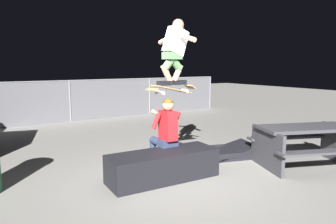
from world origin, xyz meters
name	(u,v)px	position (x,y,z in m)	size (l,w,h in m)	color
ground_plane	(182,180)	(0.00, 0.00, 0.00)	(40.00, 40.00, 0.00)	gray
ledge_box_main	(163,166)	(-0.25, 0.18, 0.23)	(1.82, 0.63, 0.47)	black
person_sitting_on_ledge	(165,131)	(0.02, 0.54, 0.72)	(0.59, 0.76, 1.30)	#2D3856
skateboard	(172,89)	(0.14, 0.51, 1.44)	(1.04, 0.36, 0.18)	#AD8451
skater_airborne	(175,49)	(0.20, 0.51, 2.13)	(0.63, 0.89, 1.12)	black
kicker_ramp	(224,154)	(1.49, 0.59, 0.06)	(1.41, 1.07, 0.34)	black
picnic_table_back	(306,140)	(2.33, -0.66, 0.50)	(2.08, 1.88, 0.75)	#38383D
fence_back	(70,100)	(0.00, 6.30, 0.73)	(12.05, 0.05, 1.37)	slate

